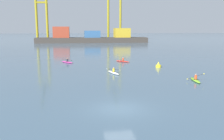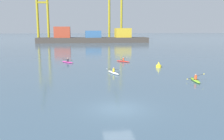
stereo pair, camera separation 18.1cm
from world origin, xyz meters
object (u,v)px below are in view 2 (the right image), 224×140
Objects in this scene: container_barge at (93,38)px; kayak_red at (123,61)px; gantry_crane_west at (42,10)px; kayak_magenta at (68,62)px; kayak_lime at (195,80)px; gantry_crane_west_mid at (115,7)px; channel_buoy at (159,65)px; kayak_white at (113,72)px.

container_barge is 17.93× the size of kayak_red.
kayak_magenta is at bearing -79.27° from gantry_crane_west.
kayak_magenta is at bearing -97.43° from container_barge.
kayak_magenta is at bearing 130.43° from kayak_lime.
gantry_crane_west is 38.17m from gantry_crane_west_mid.
kayak_white is (-8.40, -4.42, -0.19)m from channel_buoy.
channel_buoy is at bearing -70.72° from gantry_crane_west.
kayak_lime is at bearing -85.39° from channel_buoy.
gantry_crane_west_mid is 10.42× the size of kayak_white.
kayak_red is (-4.65, 7.76, -0.19)m from channel_buoy.
gantry_crane_west_mid is 89.38m from kayak_magenta.
channel_buoy is at bearing 27.73° from kayak_white.
kayak_white is 1.14× the size of kayak_magenta.
channel_buoy is (-7.22, -92.63, -18.03)m from gantry_crane_west_mid.
gantry_crane_west is 104.32m from kayak_lime.
gantry_crane_west reaches higher than kayak_lime.
kayak_lime reaches higher than channel_buoy.
container_barge is 91.68m from kayak_lime.
gantry_crane_west is 81.92m from kayak_magenta.
kayak_white and kayak_magenta have the same top height.
gantry_crane_west_mid is (13.32, 12.38, 15.96)m from container_barge.
channel_buoy is at bearing -59.10° from kayak_red.
kayak_lime is 25.29m from kayak_magenta.
kayak_lime is at bearing -49.57° from kayak_magenta.
gantry_crane_west_mid reaches higher than kayak_magenta.
kayak_magenta is at bearing 178.06° from kayak_red.
kayak_lime is at bearing -93.49° from gantry_crane_west_mid.
container_barge is at bearing 88.44° from kayak_white.
kayak_white is at bearing -60.47° from kayak_magenta.
kayak_red is (-11.87, -84.87, -18.22)m from gantry_crane_west_mid.
kayak_white is at bearing -107.12° from kayak_red.
container_barge is at bearing 94.34° from channel_buoy.
kayak_magenta is (-15.50, 8.13, -0.19)m from channel_buoy.
container_barge reaches higher than kayak_lime.
container_barge is at bearing -15.72° from gantry_crane_west.
container_barge is at bearing 94.38° from kayak_lime.
kayak_magenta is (-22.73, -84.50, -18.22)m from gantry_crane_west_mid.
gantry_crane_west_mid is 11.85× the size of kayak_red.
kayak_lime is (31.36, -98.24, -15.74)m from gantry_crane_west.
kayak_red is at bearing -1.94° from kayak_magenta.
channel_buoy is at bearing -94.46° from gantry_crane_west_mid.
kayak_magenta is 1.00× the size of kayak_red.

